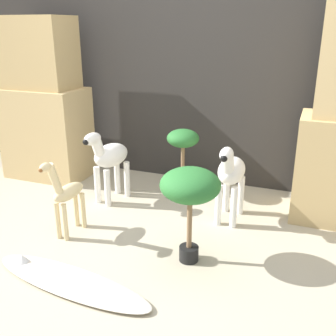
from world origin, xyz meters
The scene contains 9 objects.
ground_plane centered at (0.00, 0.00, 0.00)m, with size 14.00×14.00×0.00m, color #B2A88E.
wall_back centered at (0.00, 1.62, 1.10)m, with size 6.40×0.08×2.20m.
rock_pillar_left centered at (-1.38, 1.16, 0.70)m, with size 0.79×0.49×1.53m.
zebra_right centered at (0.54, 0.82, 0.39)m, with size 0.20×0.47×0.65m.
zebra_left centered at (-0.50, 0.82, 0.39)m, with size 0.28×0.48×0.65m.
giraffe_figurine centered at (-0.50, 0.18, 0.31)m, with size 0.13×0.41×0.61m.
potted_palm_front centered at (0.04, 1.17, 0.47)m, with size 0.28×0.28×0.60m.
potted_palm_back centered at (0.43, 0.17, 0.50)m, with size 0.38×0.38×0.63m.
surfboard centered at (-0.16, -0.32, 0.02)m, with size 1.13×0.40×0.09m.
Camera 1 is at (1.09, -1.94, 1.44)m, focal length 42.00 mm.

